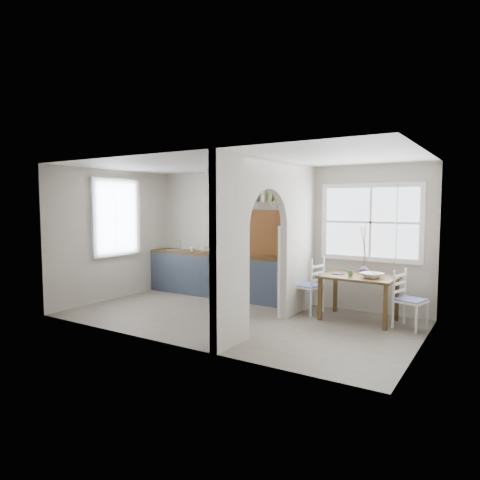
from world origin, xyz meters
The scene contains 26 objects.
floor centered at (0.00, 0.00, 0.00)m, with size 5.80×3.20×0.01m, color gray.
ceiling centered at (0.00, 0.00, 2.60)m, with size 5.80×3.20×0.01m, color beige.
walls centered at (0.00, 0.00, 1.30)m, with size 5.81×3.21×2.60m.
partition centered at (0.70, 0.06, 1.45)m, with size 0.12×3.20×2.60m.
kitchen_window centered at (-2.87, 0.00, 1.65)m, with size 0.10×1.16×1.50m, color white, non-canonical shape.
nook_window centered at (1.80, 1.56, 1.60)m, with size 1.76×0.10×1.30m, color white, non-canonical shape.
counter centered at (-1.13, 1.33, 0.46)m, with size 3.50×0.60×0.90m.
sink centered at (-2.43, 1.30, 0.89)m, with size 0.40×0.40×0.02m, color silver.
backsplash centered at (-0.20, 1.58, 1.35)m, with size 1.65×0.03×0.90m, color brown.
shelf centered at (-0.21, 1.49, 2.01)m, with size 1.75×0.20×0.21m.
pendant_lamp centered at (0.15, 1.15, 1.88)m, with size 0.26×0.26×0.16m, color silver.
utensil_rail centered at (0.61, 0.90, 1.45)m, with size 0.02×0.02×0.50m, color silver.
dining_table centered at (1.79, 0.98, 0.37)m, with size 1.18×0.79×0.74m, color brown, non-canonical shape.
chair_left centered at (0.87, 1.00, 0.49)m, with size 0.45×0.45×0.99m, color white, non-canonical shape.
chair_right centered at (2.61, 0.94, 0.45)m, with size 0.41×0.41×0.90m, color white, non-canonical shape.
kettle centered at (0.24, 1.29, 1.01)m, with size 0.19×0.15×0.22m, color silver, non-canonical shape.
mug_a centered at (-1.91, 1.26, 0.95)m, with size 0.10×0.10×0.10m, color white.
mug_b centered at (-1.62, 1.29, 0.95)m, with size 0.13×0.13×0.10m, color silver.
knife_block centered at (-1.32, 1.47, 1.02)m, with size 0.11×0.15×0.24m, color black.
jar centered at (-1.34, 1.39, 0.97)m, with size 0.09×0.09×0.14m, color #91835C.
towel_magenta centered at (0.58, 0.97, 0.28)m, with size 0.02×0.03×0.61m, color #A62462.
towel_orange centered at (0.58, 0.93, 0.25)m, with size 0.02×0.03×0.56m, color orange.
bowl centered at (2.02, 0.90, 0.78)m, with size 0.34×0.34×0.08m, color white.
table_cup centered at (1.69, 0.85, 0.79)m, with size 0.11×0.11×0.10m, color #529053.
plate centered at (1.44, 0.97, 0.75)m, with size 0.20×0.20×0.02m, color #3D2F30.
vase centered at (1.80, 1.23, 0.82)m, with size 0.16×0.16×0.17m, color #4F305E.
Camera 1 is at (3.83, -5.93, 1.91)m, focal length 32.00 mm.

